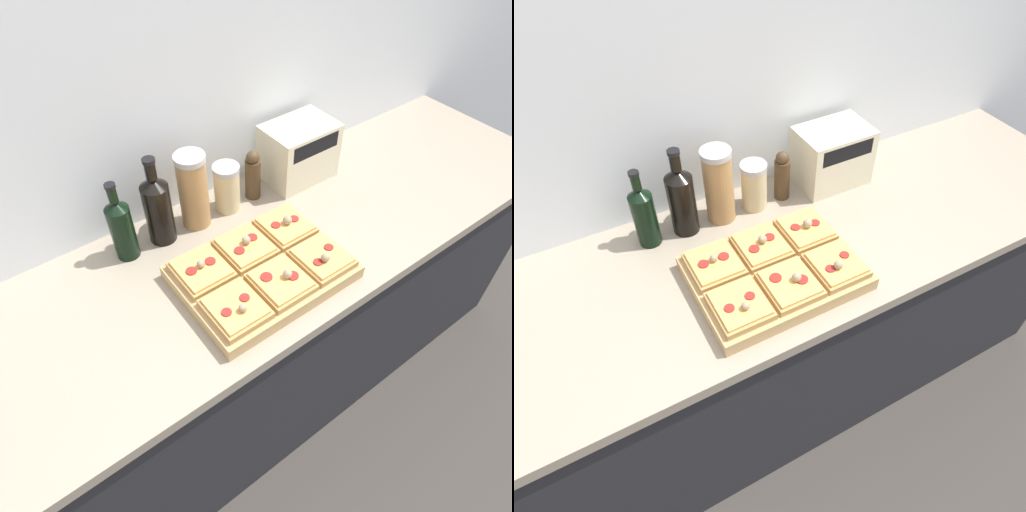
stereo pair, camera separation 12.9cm
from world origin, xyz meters
The scene contains 16 objects.
ground_plane centered at (0.00, 0.00, 0.00)m, with size 12.00×12.00×0.00m, color #3D3833.
wall_back centered at (0.00, 0.67, 1.25)m, with size 6.00×0.06×2.50m.
kitchen_counter centered at (0.00, 0.32, 0.44)m, with size 2.63×0.67×0.88m.
cutting_board centered at (0.05, 0.21, 0.91)m, with size 0.47×0.35×0.04m, color tan.
pizza_slice_back_left centered at (-0.10, 0.30, 0.94)m, with size 0.14×0.15×0.05m.
pizza_slice_back_center centered at (0.05, 0.30, 0.94)m, with size 0.14×0.15×0.05m.
pizza_slice_back_right centered at (0.20, 0.29, 0.94)m, with size 0.14×0.15×0.06m.
pizza_slice_front_left centered at (-0.10, 0.13, 0.94)m, with size 0.14×0.15×0.05m.
pizza_slice_front_center centered at (0.05, 0.13, 0.94)m, with size 0.14×0.15×0.05m.
pizza_slice_front_right centered at (0.20, 0.13, 0.94)m, with size 0.14×0.15×0.05m.
olive_oil_bottle centered at (-0.21, 0.53, 0.99)m, with size 0.07×0.07×0.26m.
wine_bottle centered at (-0.10, 0.53, 1.01)m, with size 0.08×0.08×0.29m.
grain_jar_tall centered at (0.03, 0.53, 1.01)m, with size 0.09×0.09×0.25m.
grain_jar_short centered at (0.15, 0.53, 0.97)m, with size 0.09×0.09×0.17m.
pepper_mill centered at (0.25, 0.53, 0.97)m, with size 0.05×0.05×0.18m.
toaster_oven centered at (0.45, 0.53, 0.99)m, with size 0.27×0.17×0.20m.
Camera 1 is at (-0.48, -0.47, 1.88)m, focal length 32.00 mm.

